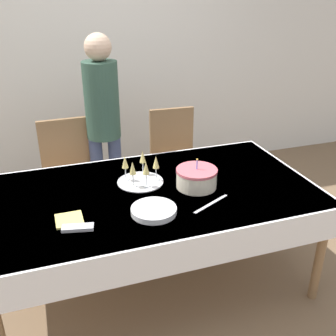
% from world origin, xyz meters
% --- Properties ---
extents(ground_plane, '(12.00, 12.00, 0.00)m').
position_xyz_m(ground_plane, '(0.00, 0.00, 0.00)').
color(ground_plane, brown).
extents(wall_back, '(8.00, 0.05, 2.70)m').
position_xyz_m(wall_back, '(0.00, 1.88, 1.35)').
color(wall_back, silver).
rests_on(wall_back, ground_plane).
extents(dining_table, '(2.10, 1.15, 0.74)m').
position_xyz_m(dining_table, '(0.00, 0.00, 0.64)').
color(dining_table, white).
rests_on(dining_table, ground_plane).
extents(dining_chair_far_left, '(0.43, 0.43, 0.96)m').
position_xyz_m(dining_chair_far_left, '(-0.47, 0.90, 0.52)').
color(dining_chair_far_left, olive).
rests_on(dining_chair_far_left, ground_plane).
extents(dining_chair_far_right, '(0.44, 0.44, 0.96)m').
position_xyz_m(dining_chair_far_right, '(0.47, 0.90, 0.52)').
color(dining_chair_far_right, olive).
rests_on(dining_chair_far_right, ground_plane).
extents(birthday_cake, '(0.27, 0.27, 0.20)m').
position_xyz_m(birthday_cake, '(0.28, -0.05, 0.80)').
color(birthday_cake, beige).
rests_on(birthday_cake, dining_table).
extents(champagne_tray, '(0.31, 0.31, 0.18)m').
position_xyz_m(champagne_tray, '(-0.04, 0.14, 0.82)').
color(champagne_tray, silver).
rests_on(champagne_tray, dining_table).
extents(plate_stack_main, '(0.27, 0.27, 0.03)m').
position_xyz_m(plate_stack_main, '(-0.08, -0.27, 0.76)').
color(plate_stack_main, white).
rests_on(plate_stack_main, dining_table).
extents(cake_knife, '(0.28, 0.15, 0.00)m').
position_xyz_m(cake_knife, '(0.28, -0.28, 0.74)').
color(cake_knife, silver).
rests_on(cake_knife, dining_table).
extents(fork_pile, '(0.18, 0.09, 0.02)m').
position_xyz_m(fork_pile, '(-0.51, -0.30, 0.75)').
color(fork_pile, silver).
rests_on(fork_pile, dining_table).
extents(napkin_pile, '(0.15, 0.15, 0.01)m').
position_xyz_m(napkin_pile, '(-0.55, -0.19, 0.74)').
color(napkin_pile, '#E0D166').
rests_on(napkin_pile, dining_table).
extents(person_standing, '(0.28, 0.28, 1.61)m').
position_xyz_m(person_standing, '(-0.14, 0.96, 0.97)').
color(person_standing, '#3F4C72').
rests_on(person_standing, ground_plane).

